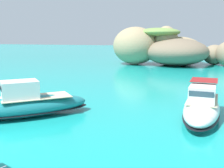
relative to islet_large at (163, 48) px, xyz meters
The scene contains 3 objects.
islet_large is the anchor object (origin of this frame).
motorboat_teal 49.09m from the islet_large, 95.32° to the right, with size 10.00×9.81×3.17m.
motorboat_white 45.63m from the islet_large, 77.55° to the right, with size 3.40×9.93×3.07m.
Camera 1 is at (12.63, -11.31, 6.83)m, focal length 43.07 mm.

